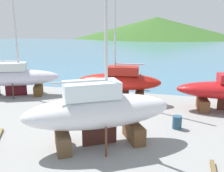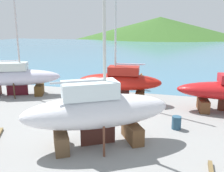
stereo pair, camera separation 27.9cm
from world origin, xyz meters
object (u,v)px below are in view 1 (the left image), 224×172
sailboat_small_center (119,82)px  sailboat_far_slipway (15,77)px  sailboat_large_starboard (99,110)px  barrel_blue_faded (177,122)px  worker (140,81)px

sailboat_small_center → sailboat_far_slipway: bearing=-4.1°
sailboat_small_center → sailboat_large_starboard: (0.77, -7.93, 0.18)m
sailboat_far_slipway → barrel_blue_faded: (14.76, -4.02, -1.35)m
sailboat_large_starboard → barrel_blue_faded: 5.59m
sailboat_far_slipway → sailboat_large_starboard: sailboat_far_slipway is taller
sailboat_large_starboard → barrel_blue_faded: sailboat_large_starboard is taller
sailboat_small_center → barrel_blue_faded: 6.78m
sailboat_small_center → sailboat_large_starboard: sailboat_large_starboard is taller
worker → barrel_blue_faded: size_ratio=2.06×
sailboat_large_starboard → barrel_blue_faded: bearing=8.0°
sailboat_small_center → worker: (1.01, 4.85, -0.93)m
sailboat_far_slipway → barrel_blue_faded: size_ratio=16.32×
worker → sailboat_far_slipway: bearing=18.6°
sailboat_far_slipway → worker: (10.88, 5.33, -0.88)m
sailboat_far_slipway → barrel_blue_faded: bearing=-39.3°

